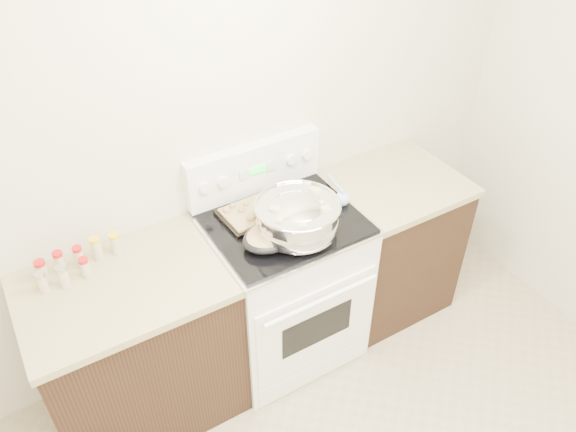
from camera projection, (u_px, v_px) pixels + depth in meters
room_shell at (468, 346)px, 1.25m from camera, size 4.10×3.60×2.75m
counter_left at (139, 347)px, 2.79m from camera, size 0.93×0.67×0.92m
counter_right at (385, 242)px, 3.42m from camera, size 0.73×0.67×0.92m
kitchen_range at (283, 283)px, 3.11m from camera, size 0.78×0.73×1.22m
mixing_bowl at (297, 219)px, 2.67m from camera, size 0.43×0.43×0.24m
roasting_pan at (274, 234)px, 2.66m from camera, size 0.35×0.26×0.11m
baking_sheet at (256, 212)px, 2.84m from camera, size 0.37×0.27×0.06m
wooden_spoon at (303, 228)px, 2.75m from camera, size 0.10×0.24×0.04m
blue_ladle at (341, 197)px, 2.91m from camera, size 0.11×0.27×0.10m
spice_jars at (75, 262)px, 2.53m from camera, size 0.40×0.15×0.12m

